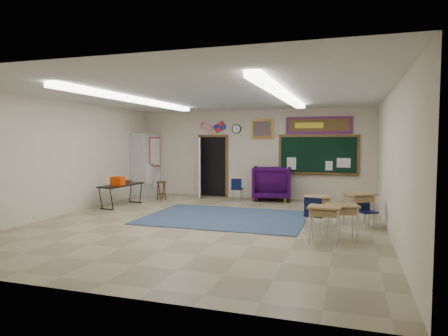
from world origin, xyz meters
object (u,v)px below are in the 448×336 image
(wingback_armchair, at_px, (272,183))
(student_desk_front_left, at_px, (317,209))
(folding_table, at_px, (121,194))
(student_desk_front_right, at_px, (359,208))
(wooden_stool, at_px, (161,190))

(wingback_armchair, relative_size, student_desk_front_left, 1.78)
(wingback_armchair, xyz_separation_m, folding_table, (-4.06, -2.56, -0.21))
(student_desk_front_right, bearing_deg, student_desk_front_left, 167.97)
(folding_table, bearing_deg, wingback_armchair, 37.53)
(student_desk_front_left, bearing_deg, wingback_armchair, 107.46)
(wingback_armchair, xyz_separation_m, student_desk_front_left, (1.75, -3.69, -0.17))
(student_desk_front_right, distance_m, wooden_stool, 6.51)
(folding_table, distance_m, wooden_stool, 1.56)
(wingback_armchair, xyz_separation_m, wooden_stool, (-3.46, -1.13, -0.25))
(wingback_armchair, bearing_deg, folding_table, 24.45)
(student_desk_front_left, height_order, wooden_stool, student_desk_front_left)
(student_desk_front_left, height_order, student_desk_front_right, student_desk_front_right)
(student_desk_front_right, bearing_deg, wooden_stool, 128.53)
(student_desk_front_right, height_order, wooden_stool, student_desk_front_right)
(student_desk_front_left, height_order, folding_table, folding_table)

